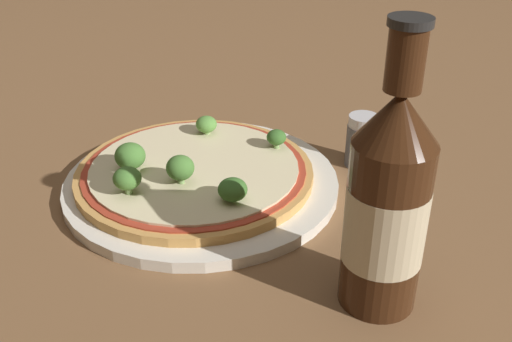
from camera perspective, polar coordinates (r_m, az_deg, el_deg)
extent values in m
plane|color=brown|center=(0.67, -4.19, -1.16)|extent=(3.00, 3.00, 0.00)
cylinder|color=silver|center=(0.66, -5.18, -1.13)|extent=(0.30, 0.30, 0.01)
cylinder|color=tan|center=(0.66, -5.85, -0.21)|extent=(0.26, 0.26, 0.01)
cylinder|color=#A83823|center=(0.66, -5.88, 0.23)|extent=(0.24, 0.24, 0.00)
cylinder|color=beige|center=(0.66, -5.88, 0.33)|extent=(0.23, 0.23, 0.00)
cylinder|color=#7A9E5B|center=(0.72, -4.73, 3.83)|extent=(0.01, 0.01, 0.01)
ellipsoid|color=#568E3D|center=(0.72, -4.76, 4.46)|extent=(0.03, 0.03, 0.02)
cylinder|color=#7A9E5B|center=(0.66, -11.80, 0.51)|extent=(0.01, 0.01, 0.01)
ellipsoid|color=#477A33|center=(0.65, -11.90, 1.42)|extent=(0.03, 0.03, 0.03)
cylinder|color=#7A9E5B|center=(0.59, -2.22, -2.56)|extent=(0.01, 0.01, 0.01)
ellipsoid|color=#386628|center=(0.58, -2.24, -1.77)|extent=(0.03, 0.03, 0.02)
cylinder|color=#7A9E5B|center=(0.62, -7.16, -0.69)|extent=(0.01, 0.01, 0.01)
ellipsoid|color=#477A33|center=(0.62, -7.23, 0.31)|extent=(0.03, 0.03, 0.03)
cylinder|color=#7A9E5B|center=(0.61, -12.05, -1.63)|extent=(0.01, 0.01, 0.01)
ellipsoid|color=#477A33|center=(0.61, -12.17, -0.67)|extent=(0.03, 0.03, 0.02)
cylinder|color=#7A9E5B|center=(0.69, 1.94, 2.56)|extent=(0.01, 0.01, 0.01)
ellipsoid|color=#386628|center=(0.68, 1.96, 3.24)|extent=(0.02, 0.02, 0.02)
cylinder|color=#381E0F|center=(0.48, 12.13, -5.20)|extent=(0.06, 0.06, 0.15)
cylinder|color=#C6B793|center=(0.48, 12.17, -4.91)|extent=(0.06, 0.06, 0.07)
cone|color=#381E0F|center=(0.44, 13.41, 4.97)|extent=(0.06, 0.06, 0.04)
cylinder|color=#381E0F|center=(0.42, 14.08, 10.31)|extent=(0.03, 0.03, 0.05)
cylinder|color=black|center=(0.41, 14.52, 13.64)|extent=(0.03, 0.03, 0.01)
cylinder|color=#4C4C51|center=(0.71, 10.00, 2.42)|extent=(0.04, 0.04, 0.05)
cylinder|color=silver|center=(0.69, 10.22, 4.71)|extent=(0.03, 0.03, 0.01)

